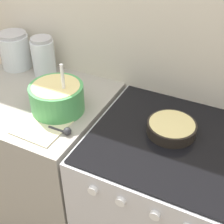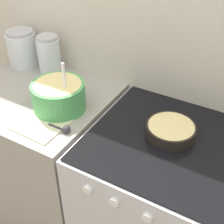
{
  "view_description": "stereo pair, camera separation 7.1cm",
  "coord_description": "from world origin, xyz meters",
  "px_view_note": "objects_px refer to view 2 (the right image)",
  "views": [
    {
      "loc": [
        0.6,
        -0.7,
        1.83
      ],
      "look_at": [
        0.08,
        0.34,
        0.98
      ],
      "focal_mm": 50.0,
      "sensor_mm": 36.0,
      "label": 1
    },
    {
      "loc": [
        0.66,
        -0.67,
        1.83
      ],
      "look_at": [
        0.08,
        0.34,
        0.98
      ],
      "focal_mm": 50.0,
      "sensor_mm": 36.0,
      "label": 2
    }
  ],
  "objects_px": {
    "storage_jar_left": "(23,50)",
    "stove": "(158,207)",
    "storage_jar_middle": "(49,57)",
    "baking_pan": "(171,130)",
    "mixing_bowl": "(59,95)"
  },
  "relations": [
    {
      "from": "mixing_bowl",
      "to": "baking_pan",
      "type": "distance_m",
      "value": 0.56
    },
    {
      "from": "baking_pan",
      "to": "storage_jar_middle",
      "type": "bearing_deg",
      "value": 166.88
    },
    {
      "from": "storage_jar_left",
      "to": "storage_jar_middle",
      "type": "relative_size",
      "value": 0.96
    },
    {
      "from": "baking_pan",
      "to": "stove",
      "type": "bearing_deg",
      "value": -86.74
    },
    {
      "from": "storage_jar_middle",
      "to": "baking_pan",
      "type": "bearing_deg",
      "value": -13.12
    },
    {
      "from": "mixing_bowl",
      "to": "storage_jar_left",
      "type": "distance_m",
      "value": 0.55
    },
    {
      "from": "storage_jar_left",
      "to": "baking_pan",
      "type": "bearing_deg",
      "value": -10.55
    },
    {
      "from": "stove",
      "to": "storage_jar_left",
      "type": "distance_m",
      "value": 1.2
    },
    {
      "from": "stove",
      "to": "storage_jar_middle",
      "type": "distance_m",
      "value": 1.03
    },
    {
      "from": "mixing_bowl",
      "to": "storage_jar_left",
      "type": "xyz_separation_m",
      "value": [
        -0.48,
        0.27,
        0.01
      ]
    },
    {
      "from": "baking_pan",
      "to": "mixing_bowl",
      "type": "bearing_deg",
      "value": -171.99
    },
    {
      "from": "stove",
      "to": "storage_jar_middle",
      "type": "height_order",
      "value": "storage_jar_middle"
    },
    {
      "from": "storage_jar_left",
      "to": "stove",
      "type": "bearing_deg",
      "value": -12.58
    },
    {
      "from": "baking_pan",
      "to": "storage_jar_left",
      "type": "distance_m",
      "value": 1.05
    },
    {
      "from": "storage_jar_left",
      "to": "storage_jar_middle",
      "type": "height_order",
      "value": "storage_jar_middle"
    }
  ]
}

